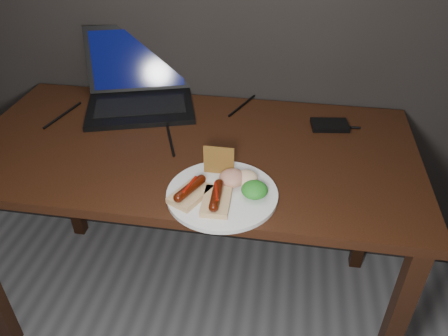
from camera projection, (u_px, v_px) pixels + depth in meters
name	position (u px, v px, depth m)	size (l,w,h in m)	color
desk	(192.00, 168.00, 1.42)	(1.40, 0.70, 0.75)	#381D0E
laptop	(139.00, 90.00, 1.57)	(0.46, 0.44, 0.25)	black
hard_drive	(330.00, 125.00, 1.46)	(0.12, 0.08, 0.02)	black
desk_cables	(195.00, 119.00, 1.50)	(1.04, 0.48, 0.01)	black
plate	(222.00, 194.00, 1.16)	(0.30, 0.30, 0.01)	silver
bread_sausage_left	(190.00, 192.00, 1.13)	(0.11, 0.13, 0.04)	#DDC282
bread_sausage_center	(216.00, 199.00, 1.11)	(0.07, 0.12, 0.04)	#DDC282
crispbread	(219.00, 160.00, 1.20)	(0.09, 0.01, 0.09)	#A46E2D
salad_greens	(255.00, 190.00, 1.13)	(0.07, 0.07, 0.04)	#206113
salsa_mound	(232.00, 178.00, 1.17)	(0.07, 0.07, 0.04)	#A41014
coleslaw_mound	(246.00, 178.00, 1.18)	(0.06, 0.06, 0.04)	silver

